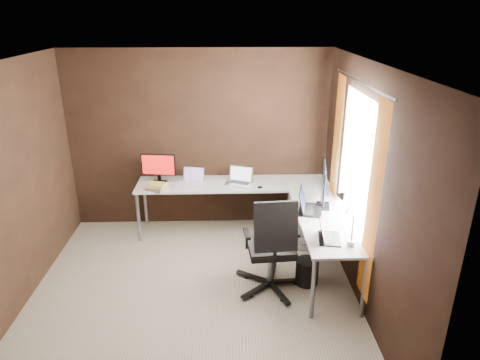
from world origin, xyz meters
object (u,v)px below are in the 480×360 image
(desk_lamp, at_px, (346,213))
(office_chair, at_px, (271,262))
(wastebasket, at_px, (307,272))
(drawer_pedestal, at_px, (305,221))
(laptop_silver, at_px, (240,180))
(monitor_left, at_px, (158,167))
(book_stack, at_px, (157,187))
(laptop_black_big, at_px, (307,206))
(monitor_right, at_px, (323,184))
(laptop_black_small, at_px, (327,235))
(laptop_white, at_px, (193,179))

(desk_lamp, distance_m, office_chair, 1.05)
(office_chair, bearing_deg, wastebasket, 6.47)
(drawer_pedestal, distance_m, laptop_silver, 1.05)
(laptop_silver, height_order, wastebasket, laptop_silver)
(monitor_left, bearing_deg, wastebasket, -29.39)
(book_stack, bearing_deg, laptop_black_big, -20.27)
(monitor_right, bearing_deg, book_stack, 85.35)
(laptop_silver, height_order, laptop_black_big, laptop_black_big)
(laptop_silver, xyz_separation_m, desk_lamp, (1.01, -1.64, 0.29))
(laptop_black_small, bearing_deg, desk_lamp, -106.80)
(laptop_silver, relative_size, laptop_black_big, 0.94)
(laptop_black_big, bearing_deg, drawer_pedestal, 3.74)
(monitor_left, height_order, office_chair, office_chair)
(book_stack, relative_size, desk_lamp, 0.60)
(laptop_silver, bearing_deg, monitor_left, -161.88)
(monitor_left, distance_m, book_stack, 0.32)
(laptop_white, relative_size, laptop_silver, 0.80)
(wastebasket, bearing_deg, drawer_pedestal, 81.99)
(monitor_right, relative_size, laptop_white, 1.94)
(laptop_black_big, relative_size, wastebasket, 1.46)
(monitor_right, bearing_deg, laptop_silver, 62.91)
(monitor_right, distance_m, laptop_silver, 1.27)
(laptop_white, bearing_deg, monitor_right, -15.11)
(monitor_left, distance_m, wastebasket, 2.43)
(laptop_white, height_order, wastebasket, laptop_white)
(monitor_left, distance_m, office_chair, 2.12)
(drawer_pedestal, height_order, laptop_silver, laptop_silver)
(drawer_pedestal, relative_size, monitor_left, 1.28)
(laptop_white, relative_size, book_stack, 1.01)
(drawer_pedestal, xyz_separation_m, monitor_right, (0.10, -0.44, 0.73))
(monitor_right, xyz_separation_m, laptop_black_small, (-0.12, -0.79, -0.25))
(laptop_white, xyz_separation_m, laptop_black_small, (1.50, -1.62, 0.00))
(monitor_right, xyz_separation_m, laptop_black_big, (-0.19, -0.10, -0.24))
(drawer_pedestal, distance_m, laptop_black_big, 0.73)
(book_stack, relative_size, wastebasket, 1.08)
(monitor_right, relative_size, laptop_black_small, 1.85)
(drawer_pedestal, distance_m, book_stack, 2.04)
(monitor_right, distance_m, laptop_black_big, 0.33)
(desk_lamp, bearing_deg, laptop_black_big, 123.12)
(laptop_silver, distance_m, desk_lamp, 1.95)
(laptop_black_big, xyz_separation_m, book_stack, (-1.88, 0.70, -0.02))
(monitor_right, xyz_separation_m, laptop_silver, (-0.97, 0.77, -0.25))
(laptop_black_big, relative_size, desk_lamp, 0.80)
(laptop_black_big, relative_size, book_stack, 1.35)
(drawer_pedestal, distance_m, wastebasket, 0.98)
(laptop_black_big, height_order, laptop_black_small, laptop_black_big)
(laptop_white, bearing_deg, monitor_left, -169.82)
(laptop_silver, relative_size, wastebasket, 1.37)
(drawer_pedestal, height_order, desk_lamp, desk_lamp)
(drawer_pedestal, xyz_separation_m, laptop_silver, (-0.87, 0.33, 0.48))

